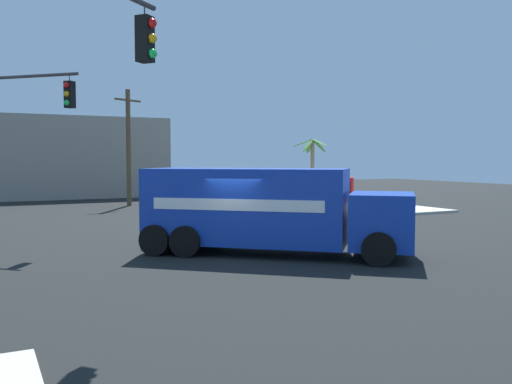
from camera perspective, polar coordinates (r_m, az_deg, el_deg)
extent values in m
plane|color=black|center=(17.89, -1.59, -6.54)|extent=(100.00, 100.00, 0.00)
cube|color=beige|center=(34.26, 8.02, -1.63)|extent=(10.39, 10.39, 0.14)
cube|color=#1438AD|center=(18.01, -1.01, -1.43)|extent=(6.48, 6.12, 2.44)
cube|color=#1438AD|center=(17.40, 13.00, -2.92)|extent=(3.01, 3.06, 1.70)
cube|color=black|center=(17.37, 15.84, -1.85)|extent=(1.39, 1.56, 0.88)
cube|color=#B2B2B7|center=(19.25, -10.16, -5.30)|extent=(1.67, 1.86, 0.21)
cube|color=white|center=(19.16, -0.05, -0.76)|extent=(4.12, 3.64, 0.36)
cube|color=white|center=(16.84, -2.11, -1.36)|extent=(4.12, 3.64, 0.36)
cylinder|color=black|center=(18.72, 12.91, -4.63)|extent=(0.94, 0.87, 1.00)
cylinder|color=black|center=(16.27, 12.67, -5.85)|extent=(0.94, 0.87, 1.00)
cylinder|color=black|center=(19.79, -4.71, -4.11)|extent=(0.94, 0.87, 1.00)
cylinder|color=black|center=(17.50, -7.39, -5.14)|extent=(0.94, 0.87, 1.00)
cylinder|color=black|center=(20.16, -7.54, -3.99)|extent=(0.94, 0.87, 1.00)
cylinder|color=black|center=(17.91, -10.52, -4.97)|extent=(0.94, 0.87, 1.00)
cylinder|color=#38383D|center=(12.19, -11.54, 18.09)|extent=(0.03, 0.03, 0.25)
cube|color=black|center=(12.06, -11.50, 15.33)|extent=(0.42, 0.42, 0.95)
sphere|color=red|center=(12.03, -10.78, 16.91)|extent=(0.20, 0.20, 0.20)
sphere|color=#EFA314|center=(11.96, -10.76, 15.46)|extent=(0.20, 0.20, 0.20)
sphere|color=#19CC4C|center=(11.90, -10.74, 14.00)|extent=(0.20, 0.20, 0.20)
cylinder|color=#38383D|center=(22.17, -23.12, 11.00)|extent=(3.44, 3.38, 0.12)
cylinder|color=#38383D|center=(20.92, -18.87, 11.22)|extent=(0.03, 0.03, 0.25)
cube|color=black|center=(20.85, -18.84, 9.58)|extent=(0.42, 0.42, 0.95)
sphere|color=red|center=(20.74, -19.15, 10.49)|extent=(0.20, 0.20, 0.20)
sphere|color=#EFA314|center=(20.70, -19.14, 9.64)|extent=(0.20, 0.20, 0.20)
sphere|color=#19CC4C|center=(20.67, -19.12, 8.78)|extent=(0.20, 0.20, 0.20)
cube|color=red|center=(33.16, 9.31, -0.09)|extent=(1.17, 1.16, 1.85)
cube|color=black|center=(32.77, 9.23, 0.12)|extent=(0.51, 0.48, 1.18)
cylinder|color=#7A6647|center=(38.12, 5.89, 2.18)|extent=(0.26, 0.26, 4.22)
ellipsoid|color=#427F38|center=(38.50, 6.60, 4.81)|extent=(1.26, 0.49, 0.97)
ellipsoid|color=#427F38|center=(38.65, 5.63, 4.76)|extent=(0.62, 1.23, 1.03)
ellipsoid|color=#427F38|center=(38.22, 4.87, 5.12)|extent=(1.33, 1.19, 0.59)
ellipsoid|color=#427F38|center=(37.62, 5.43, 4.86)|extent=(1.28, 0.85, 0.96)
ellipsoid|color=#427F38|center=(37.62, 6.64, 5.13)|extent=(0.61, 1.46, 0.60)
cylinder|color=brown|center=(37.16, -13.14, 4.50)|extent=(0.30, 0.30, 7.65)
cube|color=brown|center=(37.35, -13.21, 9.30)|extent=(1.98, 1.18, 0.12)
cube|color=gray|center=(46.47, -19.83, 3.39)|extent=(16.60, 6.00, 6.39)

